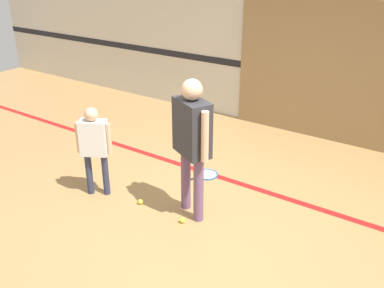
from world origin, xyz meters
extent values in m
plane|color=#A87F4C|center=(0.00, 0.00, 0.00)|extent=(16.00, 16.00, 0.00)
cube|color=beige|center=(0.00, 3.10, 1.60)|extent=(16.00, 0.06, 3.20)
cube|color=black|center=(0.00, 3.07, 1.02)|extent=(16.00, 0.01, 0.12)
cube|color=#93754C|center=(0.39, 3.04, 1.12)|extent=(3.31, 0.05, 2.25)
cube|color=red|center=(0.00, 0.89, 0.00)|extent=(14.40, 0.10, 0.01)
cylinder|color=#6B4C70|center=(-0.33, 0.01, 0.40)|extent=(0.12, 0.12, 0.80)
cylinder|color=#6B4C70|center=(-0.06, -0.13, 0.40)|extent=(0.12, 0.12, 0.80)
cube|color=#2D2D33|center=(-0.20, -0.06, 1.11)|extent=(0.53, 0.43, 0.63)
sphere|color=#DBAD89|center=(-0.20, -0.06, 1.54)|extent=(0.23, 0.23, 0.23)
cylinder|color=#DBAD89|center=(-0.45, 0.06, 1.10)|extent=(0.08, 0.08, 0.56)
cylinder|color=#DBAD89|center=(0.05, -0.18, 1.10)|extent=(0.08, 0.08, 0.56)
cylinder|color=#2D334C|center=(-1.55, -0.42, 0.28)|extent=(0.08, 0.08, 0.56)
cylinder|color=#2D334C|center=(-1.36, -0.31, 0.28)|extent=(0.08, 0.08, 0.56)
cube|color=silver|center=(-1.45, -0.37, 0.79)|extent=(0.38, 0.32, 0.45)
sphere|color=#DBAD89|center=(-1.45, -0.37, 1.09)|extent=(0.16, 0.16, 0.16)
cylinder|color=#DBAD89|center=(-1.62, -0.46, 0.78)|extent=(0.06, 0.06, 0.40)
cylinder|color=#DBAD89|center=(-1.28, -0.27, 0.78)|extent=(0.06, 0.06, 0.40)
torus|color=blue|center=(-0.57, 0.84, 0.01)|extent=(0.41, 0.41, 0.02)
cylinder|color=silver|center=(-0.57, 0.84, 0.01)|extent=(0.27, 0.27, 0.01)
cylinder|color=black|center=(-0.66, 0.62, 0.01)|extent=(0.10, 0.20, 0.02)
sphere|color=black|center=(-0.70, 0.52, 0.01)|extent=(0.03, 0.03, 0.03)
sphere|color=#CCE038|center=(-0.18, -0.29, 0.03)|extent=(0.07, 0.07, 0.07)
sphere|color=#CCE038|center=(-0.58, 0.67, 0.03)|extent=(0.07, 0.07, 0.07)
sphere|color=#CCE038|center=(-0.84, -0.26, 0.03)|extent=(0.07, 0.07, 0.07)
camera|label=1|loc=(2.26, -3.63, 2.89)|focal=40.00mm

